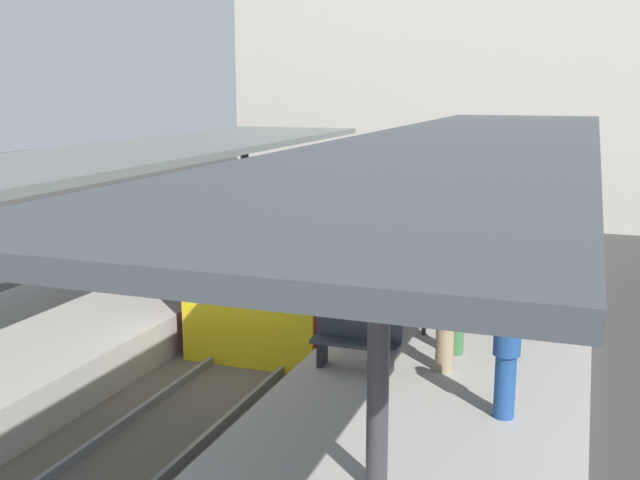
{
  "coord_description": "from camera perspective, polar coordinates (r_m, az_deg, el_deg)",
  "views": [
    {
      "loc": [
        5.79,
        -12.19,
        5.35
      ],
      "look_at": [
        0.07,
        3.54,
        1.91
      ],
      "focal_mm": 42.06,
      "sensor_mm": 36.0,
      "label": 1
    }
  ],
  "objects": [
    {
      "name": "litter_bin",
      "position": [
        16.91,
        12.32,
        -2.16
      ],
      "size": [
        0.44,
        0.44,
        0.8
      ],
      "primitive_type": "cylinder",
      "color": "#2D2D30",
      "rests_on": "platform_right"
    },
    {
      "name": "track_ballast",
      "position": [
        14.48,
        -5.12,
        -9.68
      ],
      "size": [
        3.2,
        28.0,
        0.2
      ],
      "primitive_type": "cube",
      "color": "#59544C",
      "rests_on": "ground_plane"
    },
    {
      "name": "passenger_far_end",
      "position": [
        10.28,
        14.0,
        -8.44
      ],
      "size": [
        0.36,
        0.36,
        1.7
      ],
      "color": "navy",
      "rests_on": "platform_right"
    },
    {
      "name": "commuter_train",
      "position": [
        18.74,
        1.6,
        0.47
      ],
      "size": [
        2.78,
        11.11,
        3.1
      ],
      "color": "maroon",
      "rests_on": "track_ballast"
    },
    {
      "name": "rail_far_side",
      "position": [
        14.15,
        -2.46,
        -9.43
      ],
      "size": [
        0.08,
        28.0,
        0.14
      ],
      "primitive_type": "cube",
      "color": "slate",
      "rests_on": "track_ballast"
    },
    {
      "name": "platform_bench",
      "position": [
        11.82,
        2.82,
        -7.57
      ],
      "size": [
        1.4,
        0.41,
        0.86
      ],
      "color": "black",
      "rests_on": "platform_right"
    },
    {
      "name": "canopy_left",
      "position": [
        16.7,
        -15.24,
        6.1
      ],
      "size": [
        4.18,
        21.0,
        2.97
      ],
      "color": "#333335",
      "rests_on": "platform_left"
    },
    {
      "name": "platform_left",
      "position": [
        16.25,
        -17.45,
        -6.29
      ],
      "size": [
        4.4,
        28.0,
        1.0
      ],
      "primitive_type": "cube",
      "color": "#ADA8A0",
      "rests_on": "ground_plane"
    },
    {
      "name": "rail_near_side",
      "position": [
        14.73,
        -7.7,
        -8.66
      ],
      "size": [
        0.08,
        28.0,
        0.14
      ],
      "primitive_type": "cube",
      "color": "slate",
      "rests_on": "track_ballast"
    },
    {
      "name": "station_building_backdrop",
      "position": [
        32.64,
        10.68,
        11.68
      ],
      "size": [
        18.0,
        6.0,
        11.0
      ],
      "primitive_type": "cube",
      "color": "beige",
      "rests_on": "ground_plane"
    },
    {
      "name": "platform_sign",
      "position": [
        13.16,
        8.09,
        -0.45
      ],
      "size": [
        0.9,
        0.08,
        2.21
      ],
      "color": "#262628",
      "rests_on": "platform_right"
    },
    {
      "name": "ground_plane",
      "position": [
        14.52,
        -5.12,
        -10.05
      ],
      "size": [
        80.0,
        80.0,
        0.0
      ],
      "primitive_type": "plane",
      "color": "#383835"
    },
    {
      "name": "passenger_near_bench",
      "position": [
        11.72,
        9.54,
        -5.63
      ],
      "size": [
        0.36,
        0.36,
        1.74
      ],
      "color": "#998460",
      "rests_on": "platform_right"
    },
    {
      "name": "canopy_right",
      "position": [
        13.77,
        11.72,
        7.2
      ],
      "size": [
        4.18,
        21.0,
        3.47
      ],
      "color": "#333335",
      "rests_on": "platform_right"
    },
    {
      "name": "platform_right",
      "position": [
        13.27,
        10.12,
        -10.0
      ],
      "size": [
        4.4,
        28.0,
        1.0
      ],
      "primitive_type": "cube",
      "color": "#ADA8A0",
      "rests_on": "ground_plane"
    },
    {
      "name": "passenger_mid_platform",
      "position": [
        12.49,
        10.34,
        -4.66
      ],
      "size": [
        0.36,
        0.36,
        1.71
      ],
      "color": "#386B3D",
      "rests_on": "platform_right"
    }
  ]
}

